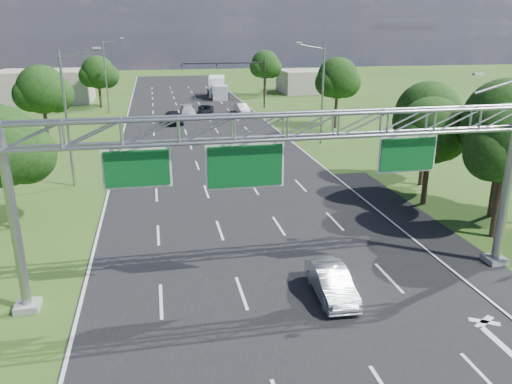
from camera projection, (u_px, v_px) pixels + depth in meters
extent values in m
plane|color=#2D4F17|center=(224.00, 177.00, 40.19)|extent=(220.00, 220.00, 0.00)
cube|color=black|center=(224.00, 177.00, 40.19)|extent=(18.00, 180.00, 0.02)
cube|color=black|center=(450.00, 248.00, 27.24)|extent=(3.00, 30.00, 0.02)
cube|color=gray|center=(495.00, 260.00, 25.57)|extent=(1.00, 1.00, 0.30)
cylinder|color=gray|center=(507.00, 188.00, 24.36)|extent=(0.44, 0.44, 8.00)
cube|color=gray|center=(28.00, 306.00, 21.32)|extent=(1.00, 1.00, 0.30)
cylinder|color=gray|center=(14.00, 222.00, 20.11)|extent=(0.40, 0.40, 8.00)
cylinder|color=gray|center=(501.00, 85.00, 22.57)|extent=(2.54, 0.12, 0.79)
cube|color=beige|center=(479.00, 74.00, 22.18)|extent=(0.50, 0.22, 0.12)
cube|color=white|center=(137.00, 168.00, 20.41)|extent=(2.80, 0.05, 1.70)
cube|color=#0A521F|center=(137.00, 169.00, 20.35)|extent=(2.62, 0.05, 1.52)
cube|color=white|center=(245.00, 166.00, 21.31)|extent=(3.40, 0.05, 2.00)
cube|color=#0A521F|center=(245.00, 166.00, 21.25)|extent=(3.22, 0.05, 1.82)
cube|color=white|center=(407.00, 154.00, 22.68)|extent=(2.80, 0.05, 1.70)
cube|color=#0A521F|center=(408.00, 154.00, 22.62)|extent=(2.62, 0.05, 1.52)
cylinder|color=black|center=(264.00, 84.00, 73.74)|extent=(0.24, 0.24, 7.00)
cylinder|color=black|center=(224.00, 63.00, 71.63)|extent=(12.00, 0.18, 0.18)
imported|color=black|center=(182.00, 68.00, 70.67)|extent=(0.18, 0.22, 1.10)
imported|color=black|center=(217.00, 67.00, 71.62)|extent=(0.18, 0.22, 1.10)
imported|color=black|center=(251.00, 67.00, 72.56)|extent=(0.18, 0.22, 1.10)
cylinder|color=gray|center=(67.00, 121.00, 36.45)|extent=(0.20, 0.20, 10.00)
cylinder|color=gray|center=(78.00, 54.00, 35.22)|extent=(2.78, 0.12, 0.60)
cube|color=beige|center=(97.00, 48.00, 35.34)|extent=(0.55, 0.22, 0.12)
cylinder|color=gray|center=(106.00, 77.00, 69.01)|extent=(0.20, 0.20, 10.00)
cylinder|color=gray|center=(112.00, 41.00, 67.78)|extent=(2.78, 0.12, 0.60)
cube|color=beige|center=(122.00, 38.00, 67.90)|extent=(0.55, 0.22, 0.12)
cylinder|color=gray|center=(323.00, 95.00, 50.10)|extent=(0.20, 0.20, 10.00)
cylinder|color=gray|center=(312.00, 47.00, 48.38)|extent=(2.78, 0.12, 0.60)
cube|color=beige|center=(299.00, 42.00, 48.01)|extent=(0.55, 0.22, 0.12)
cylinder|color=#2D2116|center=(497.00, 206.00, 28.20)|extent=(0.36, 0.36, 3.74)
sphere|color=black|center=(507.00, 143.00, 27.06)|extent=(4.40, 4.40, 4.40)
sphere|color=black|center=(493.00, 153.00, 26.74)|extent=(3.08, 3.08, 3.08)
cylinder|color=#2D2116|center=(494.00, 185.00, 31.30)|extent=(0.36, 0.36, 4.18)
sphere|color=black|center=(505.00, 120.00, 30.02)|extent=(5.00, 5.00, 5.00)
sphere|color=black|center=(490.00, 130.00, 29.68)|extent=(3.50, 3.50, 3.50)
cylinder|color=#2D2116|center=(425.00, 180.00, 33.67)|extent=(0.36, 0.36, 3.30)
sphere|color=black|center=(431.00, 131.00, 32.59)|extent=(4.40, 4.40, 4.40)
sphere|color=black|center=(442.00, 137.00, 33.35)|extent=(3.30, 3.30, 3.30)
sphere|color=black|center=(419.00, 139.00, 32.27)|extent=(3.08, 3.08, 3.08)
cylinder|color=#2D2116|center=(423.00, 162.00, 37.73)|extent=(0.36, 0.36, 3.52)
sphere|color=black|center=(428.00, 114.00, 36.58)|extent=(4.80, 4.80, 4.80)
sphere|color=black|center=(439.00, 121.00, 37.36)|extent=(3.60, 3.60, 3.60)
sphere|color=black|center=(416.00, 122.00, 36.24)|extent=(3.36, 3.36, 3.36)
cylinder|color=#2D2116|center=(9.00, 203.00, 29.62)|extent=(0.36, 0.36, 3.08)
sphere|color=black|center=(25.00, 154.00, 29.32)|extent=(3.60, 3.60, 3.60)
cylinder|color=#2D2116|center=(47.00, 127.00, 50.54)|extent=(0.36, 0.36, 3.74)
sphere|color=black|center=(42.00, 89.00, 49.35)|extent=(4.80, 4.80, 4.80)
sphere|color=black|center=(56.00, 95.00, 50.14)|extent=(3.60, 3.60, 3.60)
sphere|color=black|center=(30.00, 95.00, 49.02)|extent=(3.36, 3.36, 3.36)
cylinder|color=#2D2116|center=(100.00, 97.00, 74.43)|extent=(0.36, 0.36, 3.30)
sphere|color=black|center=(98.00, 72.00, 73.31)|extent=(4.80, 4.80, 4.80)
sphere|color=black|center=(107.00, 76.00, 74.10)|extent=(3.60, 3.60, 3.60)
sphere|color=black|center=(90.00, 76.00, 72.98)|extent=(3.36, 3.36, 3.36)
cylinder|color=#2D2116|center=(336.00, 111.00, 59.34)|extent=(0.36, 0.36, 3.96)
sphere|color=black|center=(337.00, 78.00, 58.12)|extent=(4.80, 4.80, 4.80)
sphere|color=black|center=(346.00, 83.00, 58.91)|extent=(3.60, 3.60, 3.60)
sphere|color=black|center=(329.00, 83.00, 57.79)|extent=(3.36, 3.36, 3.36)
cylinder|color=#2D2116|center=(265.00, 86.00, 86.95)|extent=(0.36, 0.36, 3.52)
sphere|color=black|center=(265.00, 64.00, 85.79)|extent=(4.80, 4.80, 4.80)
sphere|color=black|center=(271.00, 68.00, 86.58)|extent=(3.60, 3.60, 3.60)
sphere|color=black|center=(259.00, 67.00, 85.46)|extent=(3.36, 3.36, 3.36)
cube|color=#9F9385|center=(46.00, 86.00, 79.91)|extent=(14.00, 10.00, 5.00)
cube|color=#9F9385|center=(313.00, 81.00, 92.49)|extent=(12.00, 9.00, 4.00)
imported|color=#B7BBC3|center=(331.00, 282.00, 22.21)|extent=(1.59, 4.16, 1.35)
imported|color=#B9B9B9|center=(188.00, 111.00, 67.28)|extent=(2.02, 4.84, 1.40)
imported|color=black|center=(206.00, 110.00, 68.19)|extent=(2.77, 5.09, 1.35)
imported|color=black|center=(174.00, 117.00, 62.22)|extent=(2.38, 4.91, 1.61)
imported|color=white|center=(242.00, 108.00, 69.97)|extent=(1.72, 4.11, 1.32)
cube|color=white|center=(217.00, 86.00, 86.28)|extent=(3.50, 6.85, 3.28)
cube|color=silver|center=(220.00, 93.00, 82.20)|extent=(2.82, 2.73, 2.40)
cylinder|color=black|center=(213.00, 97.00, 82.38)|extent=(0.38, 1.09, 1.09)
cylinder|color=black|center=(228.00, 97.00, 82.83)|extent=(0.38, 1.09, 1.09)
cylinder|color=black|center=(209.00, 92.00, 88.48)|extent=(0.38, 1.09, 1.09)
cylinder|color=black|center=(222.00, 92.00, 88.93)|extent=(0.38, 1.09, 1.09)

